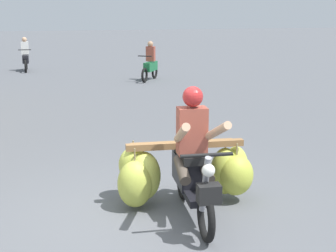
% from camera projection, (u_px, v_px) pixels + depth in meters
% --- Properties ---
extents(ground_plane, '(120.00, 120.00, 0.00)m').
position_uv_depth(ground_plane, '(137.00, 226.00, 5.42)').
color(ground_plane, '#56595E').
extents(motorbike_main_loaded, '(1.78, 1.86, 1.58)m').
position_uv_depth(motorbike_main_loaded, '(186.00, 170.00, 5.86)').
color(motorbike_main_loaded, black).
rests_on(motorbike_main_loaded, ground).
extents(motorbike_distant_ahead_left, '(0.99, 1.38, 1.40)m').
position_uv_depth(motorbike_distant_ahead_left, '(150.00, 65.00, 16.84)').
color(motorbike_distant_ahead_left, black).
rests_on(motorbike_distant_ahead_left, ground).
extents(motorbike_distant_ahead_right, '(0.50, 1.62, 1.40)m').
position_uv_depth(motorbike_distant_ahead_right, '(26.00, 57.00, 19.55)').
color(motorbike_distant_ahead_right, black).
rests_on(motorbike_distant_ahead_right, ground).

